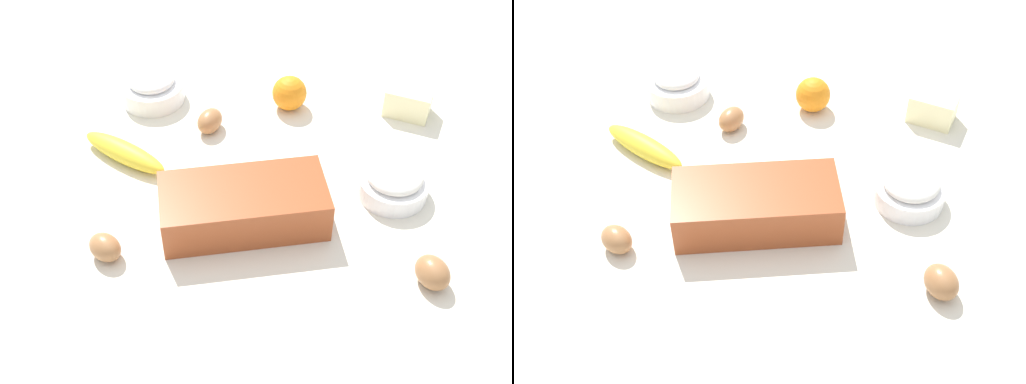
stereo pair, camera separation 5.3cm
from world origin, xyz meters
TOP-DOWN VIEW (x-y plane):
  - ground_plane at (0.00, 0.00)m, footprint 2.40×2.40m
  - loaf_pan at (-0.02, -0.04)m, footprint 0.30×0.19m
  - flour_bowl at (0.24, 0.06)m, footprint 0.13×0.13m
  - sugar_bowl at (-0.25, 0.29)m, footprint 0.13×0.13m
  - banana at (-0.26, 0.10)m, footprint 0.19×0.13m
  - orange_fruit at (0.04, 0.29)m, footprint 0.07×0.07m
  - butter_block at (0.28, 0.30)m, footprint 0.10×0.09m
  - egg_near_butter at (0.29, -0.13)m, footprint 0.08×0.08m
  - egg_beside_bowl at (-0.11, 0.20)m, footprint 0.06×0.07m
  - egg_loose at (-0.23, -0.13)m, footprint 0.07×0.07m

SIDE VIEW (x-z plane):
  - ground_plane at x=0.00m, z-range -0.02..0.00m
  - banana at x=-0.26m, z-range 0.00..0.04m
  - egg_beside_bowl at x=-0.11m, z-range 0.00..0.05m
  - egg_loose at x=-0.23m, z-range 0.00..0.05m
  - egg_near_butter at x=0.29m, z-range 0.00..0.05m
  - flour_bowl at x=0.24m, z-range 0.00..0.06m
  - butter_block at x=0.28m, z-range 0.00..0.06m
  - sugar_bowl at x=-0.25m, z-range 0.00..0.06m
  - orange_fruit at x=0.04m, z-range 0.00..0.07m
  - loaf_pan at x=-0.02m, z-range 0.00..0.08m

